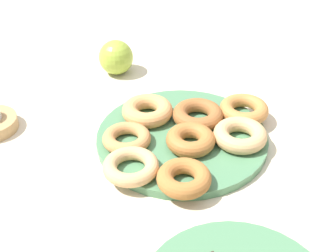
{
  "coord_description": "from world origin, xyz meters",
  "views": [
    {
      "loc": [
        -0.52,
        0.38,
        0.5
      ],
      "look_at": [
        0.0,
        0.03,
        0.04
      ],
      "focal_mm": 48.85,
      "sensor_mm": 36.0,
      "label": 1
    }
  ],
  "objects_px": {
    "donut_plate": "(182,138)",
    "donut_0": "(240,135)",
    "donut_2": "(127,138)",
    "donut_5": "(147,111)",
    "donut_1": "(191,140)",
    "donut_6": "(131,166)",
    "apple": "(116,57)",
    "donut_3": "(184,178)",
    "donut_4": "(198,115)",
    "donut_7": "(244,110)"
  },
  "relations": [
    {
      "from": "donut_plate",
      "to": "donut_0",
      "type": "distance_m",
      "value": 0.1
    },
    {
      "from": "donut_2",
      "to": "donut_5",
      "type": "xyz_separation_m",
      "value": [
        0.05,
        -0.07,
        0.0
      ]
    },
    {
      "from": "donut_1",
      "to": "donut_5",
      "type": "relative_size",
      "value": 0.89
    },
    {
      "from": "donut_6",
      "to": "donut_0",
      "type": "bearing_deg",
      "value": -100.18
    },
    {
      "from": "donut_2",
      "to": "apple",
      "type": "xyz_separation_m",
      "value": [
        0.26,
        -0.12,
        0.01
      ]
    },
    {
      "from": "donut_0",
      "to": "donut_3",
      "type": "xyz_separation_m",
      "value": [
        -0.04,
        0.14,
        -0.0
      ]
    },
    {
      "from": "donut_4",
      "to": "donut_1",
      "type": "bearing_deg",
      "value": 134.18
    },
    {
      "from": "donut_1",
      "to": "donut_4",
      "type": "distance_m",
      "value": 0.08
    },
    {
      "from": "donut_0",
      "to": "donut_3",
      "type": "distance_m",
      "value": 0.15
    },
    {
      "from": "donut_0",
      "to": "donut_1",
      "type": "relative_size",
      "value": 1.11
    },
    {
      "from": "donut_2",
      "to": "donut_6",
      "type": "xyz_separation_m",
      "value": [
        -0.07,
        0.03,
        0.0
      ]
    },
    {
      "from": "donut_plate",
      "to": "donut_4",
      "type": "xyz_separation_m",
      "value": [
        0.02,
        -0.05,
        0.02
      ]
    },
    {
      "from": "donut_1",
      "to": "donut_7",
      "type": "xyz_separation_m",
      "value": [
        0.02,
        -0.14,
        -0.0
      ]
    },
    {
      "from": "donut_6",
      "to": "donut_3",
      "type": "bearing_deg",
      "value": -143.34
    },
    {
      "from": "donut_1",
      "to": "donut_4",
      "type": "bearing_deg",
      "value": -45.82
    },
    {
      "from": "donut_3",
      "to": "donut_6",
      "type": "relative_size",
      "value": 0.94
    },
    {
      "from": "donut_5",
      "to": "donut_6",
      "type": "height_order",
      "value": "donut_5"
    },
    {
      "from": "donut_2",
      "to": "donut_7",
      "type": "relative_size",
      "value": 0.91
    },
    {
      "from": "donut_2",
      "to": "donut_5",
      "type": "distance_m",
      "value": 0.09
    },
    {
      "from": "donut_5",
      "to": "donut_7",
      "type": "relative_size",
      "value": 1.03
    },
    {
      "from": "donut_3",
      "to": "donut_6",
      "type": "bearing_deg",
      "value": 36.66
    },
    {
      "from": "donut_0",
      "to": "apple",
      "type": "relative_size",
      "value": 1.23
    },
    {
      "from": "donut_plate",
      "to": "donut_1",
      "type": "height_order",
      "value": "donut_1"
    },
    {
      "from": "donut_3",
      "to": "donut_7",
      "type": "distance_m",
      "value": 0.22
    },
    {
      "from": "donut_0",
      "to": "donut_7",
      "type": "relative_size",
      "value": 1.02
    },
    {
      "from": "apple",
      "to": "donut_1",
      "type": "bearing_deg",
      "value": 174.2
    },
    {
      "from": "donut_1",
      "to": "donut_6",
      "type": "bearing_deg",
      "value": 90.47
    },
    {
      "from": "donut_plate",
      "to": "donut_6",
      "type": "relative_size",
      "value": 3.39
    },
    {
      "from": "donut_6",
      "to": "donut_7",
      "type": "xyz_separation_m",
      "value": [
        0.02,
        -0.26,
        0.0
      ]
    },
    {
      "from": "donut_1",
      "to": "donut_2",
      "type": "bearing_deg",
      "value": 52.16
    },
    {
      "from": "donut_3",
      "to": "donut_5",
      "type": "height_order",
      "value": "donut_5"
    },
    {
      "from": "donut_plate",
      "to": "apple",
      "type": "bearing_deg",
      "value": -4.93
    },
    {
      "from": "donut_1",
      "to": "donut_7",
      "type": "height_order",
      "value": "donut_1"
    },
    {
      "from": "donut_7",
      "to": "donut_plate",
      "type": "bearing_deg",
      "value": 83.42
    },
    {
      "from": "donut_4",
      "to": "donut_2",
      "type": "bearing_deg",
      "value": 84.96
    },
    {
      "from": "apple",
      "to": "donut_7",
      "type": "bearing_deg",
      "value": -160.73
    },
    {
      "from": "donut_4",
      "to": "donut_5",
      "type": "bearing_deg",
      "value": 49.16
    },
    {
      "from": "donut_plate",
      "to": "donut_0",
      "type": "relative_size",
      "value": 3.26
    },
    {
      "from": "donut_2",
      "to": "donut_3",
      "type": "distance_m",
      "value": 0.14
    },
    {
      "from": "apple",
      "to": "donut_4",
      "type": "bearing_deg",
      "value": -175.05
    },
    {
      "from": "donut_plate",
      "to": "donut_3",
      "type": "bearing_deg",
      "value": 145.91
    },
    {
      "from": "donut_5",
      "to": "apple",
      "type": "height_order",
      "value": "apple"
    },
    {
      "from": "donut_1",
      "to": "donut_4",
      "type": "relative_size",
      "value": 0.91
    },
    {
      "from": "donut_7",
      "to": "donut_1",
      "type": "bearing_deg",
      "value": 98.59
    },
    {
      "from": "donut_4",
      "to": "donut_7",
      "type": "distance_m",
      "value": 0.09
    },
    {
      "from": "apple",
      "to": "donut_5",
      "type": "bearing_deg",
      "value": 167.11
    },
    {
      "from": "donut_4",
      "to": "apple",
      "type": "xyz_separation_m",
      "value": [
        0.27,
        0.02,
        0.01
      ]
    },
    {
      "from": "donut_5",
      "to": "donut_7",
      "type": "bearing_deg",
      "value": -121.74
    },
    {
      "from": "donut_0",
      "to": "donut_plate",
      "type": "bearing_deg",
      "value": 44.55
    },
    {
      "from": "donut_5",
      "to": "apple",
      "type": "relative_size",
      "value": 1.24
    }
  ]
}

